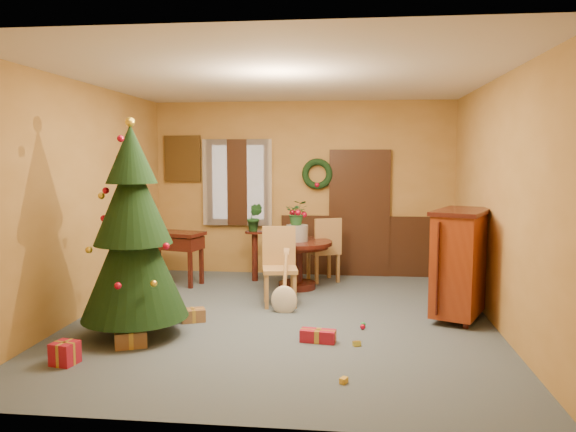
# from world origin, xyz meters

# --- Properties ---
(room_envelope) EXTENTS (5.50, 5.50, 5.50)m
(room_envelope) POSITION_xyz_m (0.21, 2.70, 1.12)
(room_envelope) COLOR #394953
(room_envelope) RESTS_ON ground
(dining_table) EXTENTS (1.05, 1.05, 0.72)m
(dining_table) POSITION_xyz_m (0.01, 1.66, 0.51)
(dining_table) COLOR black
(dining_table) RESTS_ON floor
(urn) EXTENTS (0.33, 0.33, 0.24)m
(urn) POSITION_xyz_m (0.01, 1.66, 0.84)
(urn) COLOR slate
(urn) RESTS_ON dining_table
(centerpiece_plant) EXTENTS (0.33, 0.29, 0.37)m
(centerpiece_plant) POSITION_xyz_m (0.01, 1.66, 1.15)
(centerpiece_plant) COLOR #1E4C23
(centerpiece_plant) RESTS_ON urn
(chair_near) EXTENTS (0.53, 0.53, 1.04)m
(chair_near) POSITION_xyz_m (-0.14, 0.74, 0.56)
(chair_near) COLOR olive
(chair_near) RESTS_ON floor
(chair_far) EXTENTS (0.59, 0.59, 1.03)m
(chair_far) POSITION_xyz_m (0.41, 2.14, 0.55)
(chair_far) COLOR olive
(chair_far) RESTS_ON floor
(guitar) EXTENTS (0.47, 0.58, 0.77)m
(guitar) POSITION_xyz_m (-0.02, 0.31, 0.39)
(guitar) COLOR beige
(guitar) RESTS_ON floor
(plant_stand) EXTENTS (0.31, 0.31, 0.80)m
(plant_stand) POSITION_xyz_m (-0.71, 2.09, 0.50)
(plant_stand) COLOR black
(plant_stand) RESTS_ON floor
(stand_plant) EXTENTS (0.27, 0.23, 0.45)m
(stand_plant) POSITION_xyz_m (-0.71, 2.09, 1.02)
(stand_plant) COLOR #19471E
(stand_plant) RESTS_ON plant_stand
(christmas_tree) EXTENTS (1.16, 1.16, 2.40)m
(christmas_tree) POSITION_xyz_m (-1.55, -0.79, 1.14)
(christmas_tree) COLOR #382111
(christmas_tree) RESTS_ON floor
(writing_desk) EXTENTS (1.02, 0.69, 0.83)m
(writing_desk) POSITION_xyz_m (-1.92, 1.74, 0.62)
(writing_desk) COLOR black
(writing_desk) RESTS_ON floor
(sideboard) EXTENTS (0.93, 1.18, 1.34)m
(sideboard) POSITION_xyz_m (2.15, 0.31, 0.72)
(sideboard) COLOR #561A09
(sideboard) RESTS_ON floor
(gift_a) EXTENTS (0.39, 0.34, 0.17)m
(gift_a) POSITION_xyz_m (-1.47, -1.15, 0.09)
(gift_a) COLOR brown
(gift_a) RESTS_ON floor
(gift_b) EXTENTS (0.25, 0.25, 0.22)m
(gift_b) POSITION_xyz_m (-1.90, -1.71, 0.11)
(gift_b) COLOR maroon
(gift_b) RESTS_ON floor
(gift_c) EXTENTS (0.34, 0.29, 0.15)m
(gift_c) POSITION_xyz_m (-1.07, -0.20, 0.08)
(gift_c) COLOR brown
(gift_c) RESTS_ON floor
(gift_d) EXTENTS (0.39, 0.21, 0.13)m
(gift_d) POSITION_xyz_m (0.47, -0.79, 0.07)
(gift_d) COLOR maroon
(gift_d) RESTS_ON floor
(toy_a) EXTENTS (0.09, 0.09, 0.05)m
(toy_a) POSITION_xyz_m (-0.04, 0.38, 0.03)
(toy_a) COLOR #265AA7
(toy_a) RESTS_ON floor
(toy_b) EXTENTS (0.06, 0.06, 0.06)m
(toy_b) POSITION_xyz_m (0.97, -0.20, 0.03)
(toy_b) COLOR #268C3F
(toy_b) RESTS_ON floor
(toy_c) EXTENTS (0.08, 0.09, 0.05)m
(toy_c) POSITION_xyz_m (0.76, -1.87, 0.03)
(toy_c) COLOR gold
(toy_c) RESTS_ON floor
(toy_d) EXTENTS (0.06, 0.06, 0.06)m
(toy_d) POSITION_xyz_m (0.96, -0.29, 0.03)
(toy_d) COLOR #B90C2A
(toy_d) RESTS_ON floor
(toy_e) EXTENTS (0.09, 0.08, 0.05)m
(toy_e) POSITION_xyz_m (0.89, -0.87, 0.03)
(toy_e) COLOR yellow
(toy_e) RESTS_ON floor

